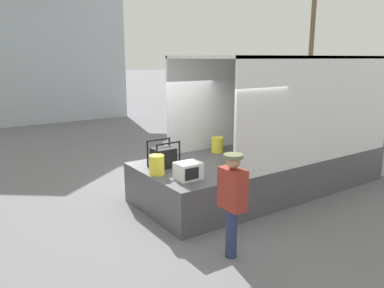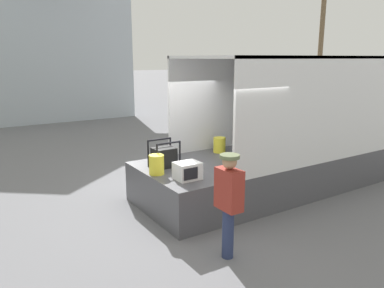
{
  "view_description": "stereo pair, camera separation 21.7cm",
  "coord_description": "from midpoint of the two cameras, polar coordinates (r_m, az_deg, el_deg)",
  "views": [
    {
      "loc": [
        -4.21,
        -6.01,
        3.02
      ],
      "look_at": [
        -0.25,
        -0.2,
        1.4
      ],
      "focal_mm": 35.0,
      "sensor_mm": 36.0,
      "label": 1
    },
    {
      "loc": [
        -4.03,
        -6.13,
        3.02
      ],
      "look_at": [
        -0.25,
        -0.2,
        1.4
      ],
      "focal_mm": 35.0,
      "sensor_mm": 36.0,
      "label": 2
    }
  ],
  "objects": [
    {
      "name": "ground_plane",
      "position": [
        7.93,
        -0.1,
        -9.37
      ],
      "size": [
        160.0,
        160.0,
        0.0
      ],
      "primitive_type": "plane",
      "color": "slate"
    },
    {
      "name": "box_truck",
      "position": [
        10.5,
        19.26,
        1.03
      ],
      "size": [
        7.13,
        2.38,
        3.06
      ],
      "color": "#B2B2B7",
      "rests_on": "ground"
    },
    {
      "name": "tailgate_deck",
      "position": [
        7.5,
        -3.61,
        -7.27
      ],
      "size": [
        1.1,
        2.26,
        0.85
      ],
      "primitive_type": "cube",
      "color": "#4C4C51",
      "rests_on": "ground"
    },
    {
      "name": "microwave",
      "position": [
        6.85,
        -1.48,
        -4.11
      ],
      "size": [
        0.45,
        0.38,
        0.32
      ],
      "color": "white",
      "rests_on": "tailgate_deck"
    },
    {
      "name": "portable_generator",
      "position": [
        7.6,
        -5.08,
        -2.0
      ],
      "size": [
        0.55,
        0.43,
        0.56
      ],
      "color": "black",
      "rests_on": "tailgate_deck"
    },
    {
      "name": "orange_bucket",
      "position": [
        7.15,
        -6.26,
        -3.19
      ],
      "size": [
        0.29,
        0.29,
        0.38
      ],
      "color": "yellow",
      "rests_on": "tailgate_deck"
    },
    {
      "name": "worker_person",
      "position": [
        5.68,
        5.06,
        -7.85
      ],
      "size": [
        0.3,
        0.44,
        1.64
      ],
      "color": "navy",
      "rests_on": "ground"
    },
    {
      "name": "house_backdrop",
      "position": [
        21.67,
        -24.15,
        16.35
      ],
      "size": [
        8.28,
        6.43,
        9.2
      ],
      "color": "#A8B2BC",
      "rests_on": "ground"
    },
    {
      "name": "utility_pole",
      "position": [
        23.47,
        17.62,
        16.42
      ],
      "size": [
        1.8,
        0.28,
        8.98
      ],
      "color": "brown",
      "rests_on": "ground"
    }
  ]
}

